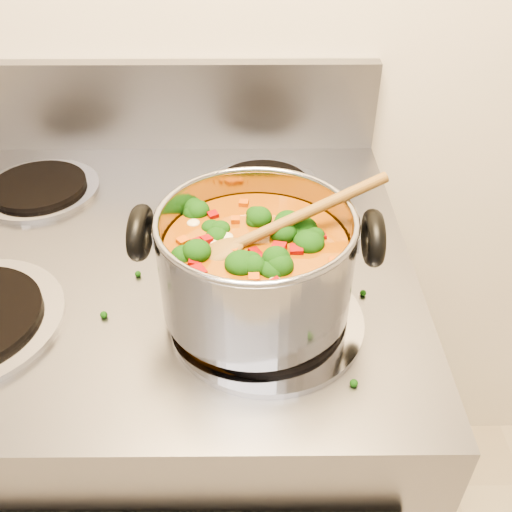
{
  "coord_description": "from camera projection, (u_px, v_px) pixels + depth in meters",
  "views": [
    {
      "loc": [
        0.21,
        0.49,
        1.42
      ],
      "look_at": [
        0.22,
        1.02,
        1.01
      ],
      "focal_mm": 40.0,
      "sensor_mm": 36.0,
      "label": 1
    }
  ],
  "objects": [
    {
      "name": "wooden_spoon",
      "position": [
        263.0,
        232.0,
        0.66
      ],
      "size": [
        0.24,
        0.11,
        0.08
      ],
      "rotation": [
        0.0,
        0.0,
        0.36
      ],
      "color": "brown",
      "rests_on": "stockpot"
    },
    {
      "name": "stockpot",
      "position": [
        256.0,
        263.0,
        0.68
      ],
      "size": [
        0.29,
        0.23,
        0.14
      ],
      "rotation": [
        0.0,
        0.0,
        -0.05
      ],
      "color": "#98989F",
      "rests_on": "electric_range"
    },
    {
      "name": "electric_range",
      "position": [
        167.0,
        431.0,
        1.11
      ],
      "size": [
        0.79,
        0.71,
        1.08
      ],
      "color": "gray",
      "rests_on": "ground"
    },
    {
      "name": "cooktop_crumbs",
      "position": [
        269.0,
        258.0,
        0.81
      ],
      "size": [
        0.27,
        0.29,
        0.01
      ],
      "color": "black",
      "rests_on": "electric_range"
    }
  ]
}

